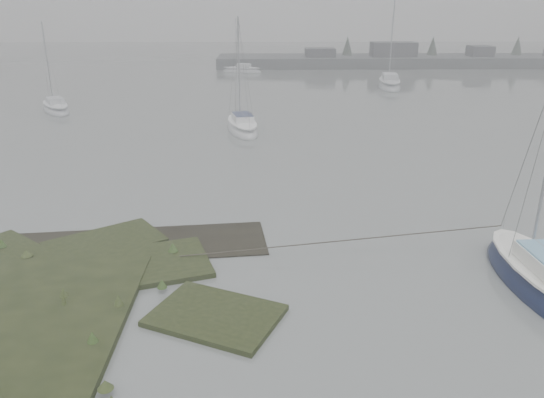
{
  "coord_description": "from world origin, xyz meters",
  "views": [
    {
      "loc": [
        1.83,
        -13.49,
        8.46
      ],
      "look_at": [
        2.21,
        4.35,
        1.8
      ],
      "focal_mm": 35.0,
      "sensor_mm": 36.0,
      "label": 1
    }
  ],
  "objects": [
    {
      "name": "ground",
      "position": [
        0.0,
        30.0,
        0.0
      ],
      "size": [
        160.0,
        160.0,
        0.0
      ],
      "primitive_type": "plane",
      "color": "slate",
      "rests_on": "ground"
    },
    {
      "name": "far_shoreline",
      "position": [
        26.84,
        61.9,
        0.85
      ],
      "size": [
        60.0,
        8.0,
        4.15
      ],
      "color": "#4C4F51",
      "rests_on": "ground"
    },
    {
      "name": "sailboat_main",
      "position": [
        10.59,
        0.99,
        0.27
      ],
      "size": [
        2.26,
        6.22,
        8.68
      ],
      "rotation": [
        0.0,
        0.0,
        0.04
      ],
      "color": "black",
      "rests_on": "ground"
    },
    {
      "name": "sailboat_white",
      "position": [
        0.54,
        22.75,
        0.25
      ],
      "size": [
        3.11,
        6.07,
        8.17
      ],
      "rotation": [
        0.0,
        0.0,
        0.22
      ],
      "color": "silver",
      "rests_on": "ground"
    },
    {
      "name": "sailboat_far_a",
      "position": [
        -14.95,
        30.04,
        0.23
      ],
      "size": [
        4.31,
        5.49,
        7.57
      ],
      "rotation": [
        0.0,
        0.0,
        0.55
      ],
      "color": "#B1B5BC",
      "rests_on": "ground"
    },
    {
      "name": "sailboat_far_b",
      "position": [
        15.29,
        42.26,
        0.3
      ],
      "size": [
        3.09,
        7.05,
        9.63
      ],
      "rotation": [
        0.0,
        0.0,
        -0.13
      ],
      "color": "#B7BBC1",
      "rests_on": "ground"
    },
    {
      "name": "sailboat_far_c",
      "position": [
        -0.53,
        55.31,
        0.22
      ],
      "size": [
        5.28,
        2.76,
        7.11
      ],
      "rotation": [
        0.0,
        0.0,
        1.34
      ],
      "color": "silver",
      "rests_on": "ground"
    }
  ]
}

